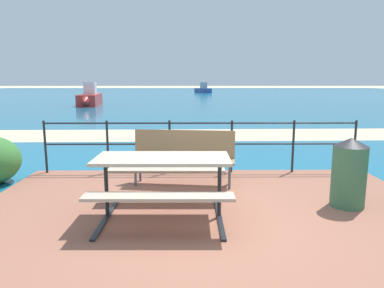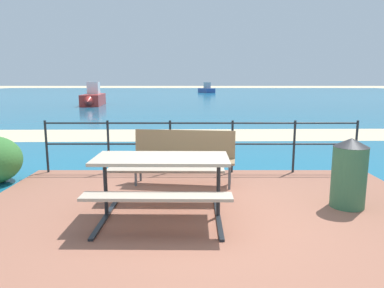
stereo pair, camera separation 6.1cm
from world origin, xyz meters
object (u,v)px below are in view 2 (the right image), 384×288
object	(u,v)px
picnic_table	(161,171)
boat_mid	(206,90)
boat_near	(93,98)
trash_bin	(349,173)
park_bench	(183,153)

from	to	relation	value
picnic_table	boat_mid	bearing A→B (deg)	87.73
boat_mid	picnic_table	bearing A→B (deg)	154.89
boat_near	trash_bin	bearing A→B (deg)	17.04
park_bench	trash_bin	xyz separation A→B (m)	(2.31, -1.13, -0.05)
park_bench	trash_bin	distance (m)	2.57
park_bench	boat_near	distance (m)	21.70
park_bench	trash_bin	size ratio (longest dim) A/B	1.81
trash_bin	boat_mid	xyz separation A→B (m)	(-0.00, 49.67, -0.10)
picnic_table	boat_near	size ratio (longest dim) A/B	0.36
boat_near	boat_mid	size ratio (longest dim) A/B	1.22
picnic_table	trash_bin	distance (m)	2.59
boat_mid	trash_bin	bearing A→B (deg)	157.81
picnic_table	boat_mid	size ratio (longest dim) A/B	0.44
boat_near	boat_mid	world-z (taller)	boat_near
boat_near	park_bench	bearing A→B (deg)	12.65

